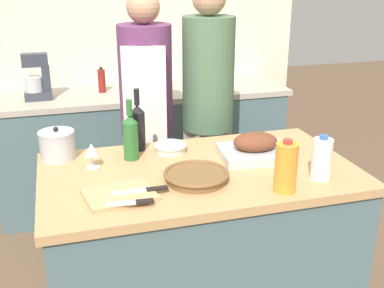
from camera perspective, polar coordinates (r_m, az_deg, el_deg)
The scene contains 20 objects.
kitchen_island at distance 2.42m, azimuth 0.82°, elevation -12.48°, with size 1.44×0.82×0.87m.
back_counter at distance 3.72m, azimuth -5.80°, elevation -0.28°, with size 2.17×0.60×0.88m.
back_wall at distance 3.86m, azimuth -7.23°, elevation 13.18°, with size 2.67×0.10×2.55m.
roasting_pan at distance 2.35m, azimuth 7.49°, elevation -0.51°, with size 0.36×0.29×0.13m.
wicker_basket at distance 2.09m, azimuth 0.49°, elevation -3.78°, with size 0.29×0.29×0.04m.
cutting_board at distance 1.98m, azimuth -8.58°, elevation -5.96°, with size 0.30×0.25×0.02m.
stock_pot at distance 2.40m, azimuth -15.68°, elevation -0.10°, with size 0.17×0.17×0.16m.
mixing_bowl at distance 2.41m, azimuth -2.58°, elevation -0.41°, with size 0.17×0.17×0.04m.
juice_jug at distance 2.01m, azimuth 11.08°, elevation -2.72°, with size 0.09×0.09×0.23m.
milk_jug at distance 2.16m, azimuth 15.12°, elevation -1.69°, with size 0.09×0.09×0.20m.
wine_bottle_green at distance 2.42m, azimuth -6.44°, elevation 2.12°, with size 0.07×0.07×0.32m.
wine_bottle_dark at distance 2.31m, azimuth -7.30°, elevation 0.94°, with size 0.07×0.07×0.30m.
wine_glass_left at distance 2.25m, azimuth -11.82°, elevation -0.77°, with size 0.07×0.07×0.12m.
knife_chef at distance 1.98m, azimuth -6.00°, elevation -5.49°, with size 0.23×0.03×0.01m.
knife_paring at distance 1.89m, azimuth -7.14°, elevation -6.89°, with size 0.18×0.04×0.01m.
stand_mixer at distance 3.48m, azimuth -17.88°, elevation 7.20°, with size 0.18×0.14×0.32m.
condiment_bottle_tall at distance 3.57m, azimuth -10.66°, elevation 7.38°, with size 0.05×0.05×0.18m.
condiment_bottle_short at distance 3.70m, azimuth -5.61°, elevation 7.96°, with size 0.06×0.06×0.17m.
person_cook_aproned at distance 2.91m, azimuth -5.39°, elevation 3.48°, with size 0.31×0.34×1.63m.
person_cook_guest at distance 2.95m, azimuth 1.89°, elevation 4.37°, with size 0.31×0.31×1.67m.
Camera 1 is at (-0.59, -1.94, 1.76)m, focal length 45.00 mm.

